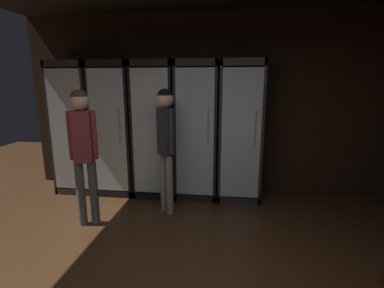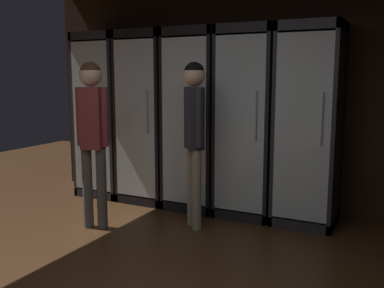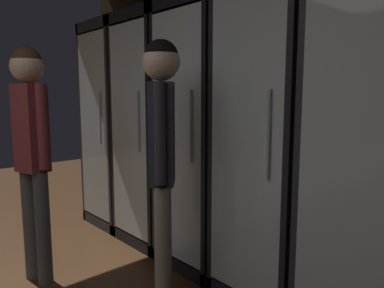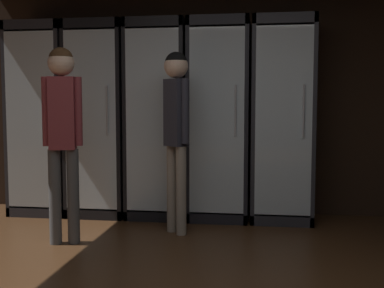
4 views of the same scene
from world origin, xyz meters
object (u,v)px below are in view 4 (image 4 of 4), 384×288
Objects in this scene: cooler_right at (219,121)px; shopper_far at (176,117)px; cooler_far_left at (45,121)px; shopper_near at (62,121)px; cooler_far_right at (282,122)px; cooler_center at (159,122)px; cooler_left at (101,121)px.

cooler_right reaches higher than shopper_far.
cooler_far_left is 1.35m from shopper_near.
cooler_right is at bearing -179.79° from cooler_far_right.
cooler_center reaches higher than shopper_near.
cooler_left is 1.23× the size of shopper_far.
shopper_far is at bearing -65.83° from cooler_center.
cooler_right and cooler_far_right have the same top height.
cooler_center is 0.65m from cooler_right.
shopper_near is at bearing -152.61° from shopper_far.
shopper_far is (0.96, -0.69, 0.07)m from cooler_left.
cooler_left is 1.00× the size of cooler_right.
cooler_center is 1.00× the size of cooler_right.
cooler_center is at bearing 114.17° from shopper_far.
cooler_right is 1.69m from shopper_near.
cooler_center is 1.00× the size of cooler_far_right.
cooler_far_left is at bearing 156.85° from shopper_far.
cooler_far_left is 1.75m from shopper_far.
cooler_center is at bearing -179.92° from cooler_far_right.
cooler_far_right is at bearing 0.02° from cooler_left.
cooler_far_left is 1.00× the size of cooler_far_right.
shopper_far is (1.60, -0.69, 0.07)m from cooler_far_left.
cooler_center and cooler_far_right have the same top height.
cooler_right is 1.00× the size of cooler_far_right.
cooler_far_left is at bearing 121.52° from shopper_near.
cooler_center is at bearing -0.10° from cooler_left.
cooler_right is 0.77m from shopper_far.
cooler_left is at bearing 92.85° from shopper_near.
shopper_near is (-0.59, -1.15, 0.05)m from cooler_center.
cooler_far_right is at bearing 0.08° from cooler_center.
cooler_far_left and cooler_right have the same top height.
cooler_far_right is 1.23× the size of shopper_near.
cooler_far_left is at bearing -179.95° from cooler_far_right.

